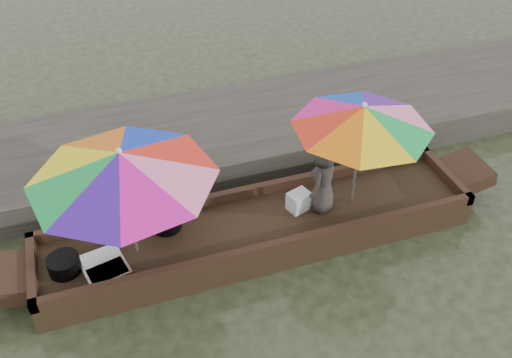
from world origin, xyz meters
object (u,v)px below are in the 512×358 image
object	(u,v)px
cooking_pot	(64,265)
tray_scallop	(101,260)
supply_bag	(299,201)
tray_crayfish	(108,273)
boat_hull	(258,232)
umbrella_stern	(358,155)
charcoal_grill	(166,222)
umbrella_bow	(128,203)
vendor	(324,178)

from	to	relation	value
cooking_pot	tray_scallop	world-z (taller)	cooking_pot
tray_scallop	supply_bag	xyz separation A→B (m)	(2.62, 0.13, 0.10)
cooking_pot	tray_crayfish	world-z (taller)	cooking_pot
boat_hull	umbrella_stern	size ratio (longest dim) A/B	3.23
boat_hull	umbrella_stern	xyz separation A→B (m)	(1.34, 0.00, 0.95)
tray_crayfish	umbrella_stern	distance (m)	3.40
charcoal_grill	umbrella_stern	distance (m)	2.59
cooking_pot	umbrella_bow	world-z (taller)	umbrella_bow
umbrella_bow	umbrella_stern	bearing A→B (deg)	0.00
umbrella_bow	tray_scallop	bearing A→B (deg)	-173.92
cooking_pot	vendor	distance (m)	3.36
boat_hull	charcoal_grill	bearing A→B (deg)	165.41
umbrella_stern	boat_hull	bearing A→B (deg)	180.00
umbrella_stern	vendor	bearing A→B (deg)	179.33
tray_crayfish	charcoal_grill	world-z (taller)	charcoal_grill
tray_crayfish	vendor	bearing A→B (deg)	6.11
supply_bag	umbrella_stern	xyz separation A→B (m)	(0.74, -0.09, 0.65)
cooking_pot	tray_crayfish	xyz separation A→B (m)	(0.47, -0.25, -0.06)
boat_hull	umbrella_bow	bearing A→B (deg)	180.00
tray_crayfish	umbrella_bow	xyz separation A→B (m)	(0.39, 0.30, 0.73)
tray_scallop	supply_bag	size ratio (longest dim) A/B	1.77
supply_bag	umbrella_stern	world-z (taller)	umbrella_stern
boat_hull	cooking_pot	size ratio (longest dim) A/B	14.87
umbrella_bow	tray_crayfish	bearing A→B (deg)	-142.22
supply_bag	umbrella_bow	size ratio (longest dim) A/B	0.13
tray_crayfish	vendor	xyz separation A→B (m)	(2.86, 0.31, 0.46)
tray_scallop	umbrella_bow	distance (m)	0.87
cooking_pot	tray_scallop	bearing A→B (deg)	0.59
cooking_pot	tray_scallop	distance (m)	0.42
tray_crayfish	umbrella_stern	bearing A→B (deg)	5.20
cooking_pot	supply_bag	xyz separation A→B (m)	(3.04, 0.14, 0.03)
charcoal_grill	supply_bag	world-z (taller)	supply_bag
cooking_pot	supply_bag	size ratio (longest dim) A/B	1.37
boat_hull	umbrella_bow	size ratio (longest dim) A/B	2.66
cooking_pot	umbrella_stern	xyz separation A→B (m)	(3.78, 0.05, 0.67)
cooking_pot	tray_crayfish	bearing A→B (deg)	-28.01
charcoal_grill	cooking_pot	bearing A→B (deg)	-164.85
tray_crayfish	supply_bag	size ratio (longest dim) A/B	1.77
supply_bag	umbrella_bow	world-z (taller)	umbrella_bow
tray_scallop	supply_bag	bearing A→B (deg)	2.95
cooking_pot	tray_crayfish	distance (m)	0.54
tray_crayfish	charcoal_grill	bearing A→B (deg)	36.09
boat_hull	umbrella_bow	xyz separation A→B (m)	(-1.58, 0.00, 0.95)
supply_bag	vendor	xyz separation A→B (m)	(0.29, -0.08, 0.37)
supply_bag	vendor	distance (m)	0.48
supply_bag	boat_hull	bearing A→B (deg)	-171.61
vendor	umbrella_bow	size ratio (longest dim) A/B	0.47
charcoal_grill	supply_bag	size ratio (longest dim) A/B	1.37
tray_crayfish	tray_scallop	size ratio (longest dim) A/B	1.00
boat_hull	tray_crayfish	world-z (taller)	tray_crayfish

